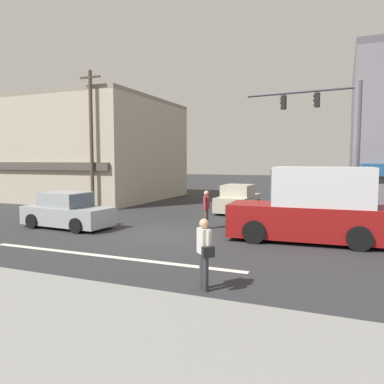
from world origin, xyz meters
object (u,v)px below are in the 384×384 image
(pedestrian_mid_crossing, at_px, (206,207))
(utility_pole_far_right, at_px, (367,143))
(sedan_parked_curbside, at_px, (238,200))
(pedestrian_foreground_with_bag, at_px, (204,250))
(traffic_light_mast, at_px, (334,132))
(box_truck_crossing_rightbound, at_px, (312,208))
(utility_pole_near_left, at_px, (91,138))
(sedan_crossing_leftbound, at_px, (67,212))

(pedestrian_mid_crossing, bearing_deg, utility_pole_far_right, 43.83)
(utility_pole_far_right, relative_size, pedestrian_mid_crossing, 4.44)
(utility_pole_far_right, xyz_separation_m, pedestrian_mid_crossing, (-6.56, -6.30, -2.91))
(sedan_parked_curbside, relative_size, pedestrian_foreground_with_bag, 2.47)
(traffic_light_mast, bearing_deg, box_truck_crossing_rightbound, -102.04)
(sedan_parked_curbside, relative_size, pedestrian_mid_crossing, 2.47)
(utility_pole_far_right, bearing_deg, utility_pole_near_left, -169.05)
(utility_pole_near_left, distance_m, box_truck_crossing_rightbound, 14.05)
(sedan_crossing_leftbound, xyz_separation_m, pedestrian_mid_crossing, (5.79, 2.08, 0.24))
(pedestrian_mid_crossing, bearing_deg, sedan_parked_curbside, 91.03)
(pedestrian_mid_crossing, bearing_deg, box_truck_crossing_rightbound, -12.54)
(pedestrian_foreground_with_bag, height_order, pedestrian_mid_crossing, same)
(sedan_crossing_leftbound, distance_m, pedestrian_mid_crossing, 6.16)
(sedan_crossing_leftbound, bearing_deg, traffic_light_mast, 19.43)
(sedan_crossing_leftbound, xyz_separation_m, pedestrian_foreground_with_bag, (8.40, -5.25, 0.24))
(sedan_parked_curbside, height_order, pedestrian_foreground_with_bag, pedestrian_foreground_with_bag)
(utility_pole_near_left, height_order, traffic_light_mast, utility_pole_near_left)
(utility_pole_near_left, height_order, sedan_crossing_leftbound, utility_pole_near_left)
(sedan_parked_curbside, height_order, sedan_crossing_leftbound, same)
(sedan_parked_curbside, bearing_deg, utility_pole_far_right, 5.35)
(utility_pole_far_right, relative_size, traffic_light_mast, 1.20)
(utility_pole_far_right, distance_m, traffic_light_mast, 4.80)
(box_truck_crossing_rightbound, bearing_deg, utility_pole_near_left, 161.44)
(utility_pole_far_right, xyz_separation_m, sedan_parked_curbside, (-6.66, -0.62, -3.15))
(sedan_parked_curbside, distance_m, box_truck_crossing_rightbound, 8.10)
(utility_pole_near_left, bearing_deg, sedan_parked_curbside, 15.24)
(traffic_light_mast, bearing_deg, utility_pole_far_right, 71.68)
(sedan_parked_curbside, bearing_deg, sedan_crossing_leftbound, -126.30)
(box_truck_crossing_rightbound, height_order, pedestrian_foreground_with_bag, box_truck_crossing_rightbound)
(traffic_light_mast, distance_m, pedestrian_mid_crossing, 6.24)
(utility_pole_far_right, bearing_deg, pedestrian_foreground_with_bag, -106.16)
(sedan_crossing_leftbound, bearing_deg, pedestrian_mid_crossing, 19.73)
(sedan_parked_curbside, bearing_deg, pedestrian_foreground_with_bag, -78.22)
(traffic_light_mast, xyz_separation_m, sedan_crossing_leftbound, (-10.84, -3.82, -3.46))
(utility_pole_far_right, relative_size, sedan_crossing_leftbound, 1.76)
(box_truck_crossing_rightbound, relative_size, pedestrian_foreground_with_bag, 3.41)
(box_truck_crossing_rightbound, distance_m, pedestrian_mid_crossing, 4.59)
(traffic_light_mast, bearing_deg, pedestrian_mid_crossing, -160.93)
(traffic_light_mast, height_order, sedan_parked_curbside, traffic_light_mast)
(sedan_crossing_leftbound, distance_m, pedestrian_foreground_with_bag, 9.91)
(sedan_crossing_leftbound, height_order, pedestrian_mid_crossing, pedestrian_mid_crossing)
(utility_pole_near_left, height_order, box_truck_crossing_rightbound, utility_pole_near_left)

